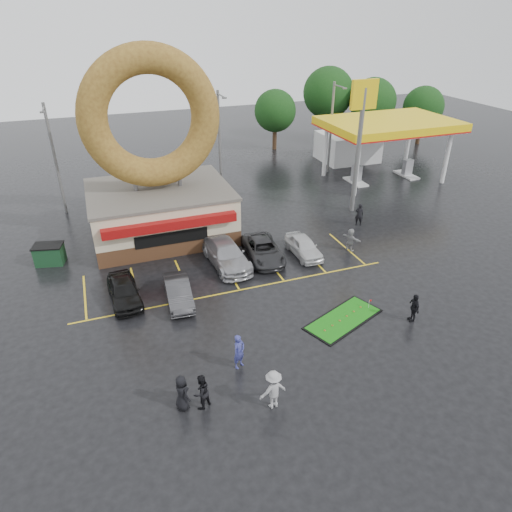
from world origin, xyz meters
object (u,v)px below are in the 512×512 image
object	(u,v)px
gas_station	(370,136)
streetlight_mid	(220,139)
car_white	(304,246)
dumpster	(50,255)
putting_green	(343,319)
shell_sign	(361,123)
person_blue	(239,351)
streetlight_right	(332,126)
streetlight_left	(55,157)
donut_shop	(157,178)
car_silver	(226,254)
car_dgrey	(178,292)
car_black	(124,291)
car_grey	(263,250)
person_cameraman	(414,308)

from	to	relation	value
gas_station	streetlight_mid	bearing A→B (deg)	-179.92
car_white	dumpster	size ratio (longest dim) A/B	2.17
streetlight_mid	putting_green	size ratio (longest dim) A/B	1.76
gas_station	shell_sign	world-z (taller)	shell_sign
person_blue	streetlight_right	bearing A→B (deg)	24.75
shell_sign	streetlight_left	distance (m)	24.46
donut_shop	car_white	xyz separation A→B (m)	(8.65, -6.79, -3.80)
car_silver	car_dgrey	bearing A→B (deg)	-143.58
dumpster	donut_shop	bearing A→B (deg)	26.99
streetlight_right	car_dgrey	xyz separation A→B (m)	(-19.76, -18.42, -4.12)
shell_sign	streetlight_right	world-z (taller)	shell_sign
car_black	car_dgrey	xyz separation A→B (m)	(2.98, -1.13, -0.05)
person_blue	car_grey	bearing A→B (deg)	33.70
car_silver	putting_green	xyz separation A→B (m)	(4.31, -8.22, -0.75)
putting_green	shell_sign	bearing A→B (deg)	57.70
gas_station	person_cameraman	world-z (taller)	gas_station
shell_sign	car_dgrey	xyz separation A→B (m)	(-16.76, -8.50, -6.72)
car_grey	car_white	world-z (taller)	car_grey
streetlight_right	car_dgrey	world-z (taller)	streetlight_right
person_blue	car_silver	bearing A→B (deg)	47.39
putting_green	person_cameraman	bearing A→B (deg)	-20.84
donut_shop	car_black	distance (m)	9.88
shell_sign	car_dgrey	distance (m)	19.95
gas_station	car_black	world-z (taller)	gas_station
dumpster	putting_green	distance (m)	19.90
gas_station	person_blue	bearing A→B (deg)	-132.75
person_cameraman	gas_station	bearing A→B (deg)	164.67
gas_station	streetlight_left	bearing A→B (deg)	-178.05
car_white	person_blue	bearing A→B (deg)	-130.41
car_grey	dumpster	bearing A→B (deg)	167.54
streetlight_left	gas_station	bearing A→B (deg)	1.95
streetlight_left	car_white	world-z (taller)	streetlight_left
donut_shop	car_silver	distance (m)	7.89
donut_shop	putting_green	world-z (taller)	donut_shop
car_dgrey	car_silver	bearing A→B (deg)	43.05
shell_sign	car_grey	world-z (taller)	shell_sign
shell_sign	dumpster	bearing A→B (deg)	-177.70
donut_shop	car_grey	xyz separation A→B (m)	(5.81, -6.31, -3.79)
streetlight_mid	car_white	xyz separation A→B (m)	(1.65, -14.73, -4.12)
car_dgrey	person_blue	size ratio (longest dim) A/B	2.19
streetlight_right	person_cameraman	bearing A→B (deg)	-107.83
streetlight_right	person_cameraman	size ratio (longest dim) A/B	5.32
car_dgrey	person_blue	xyz separation A→B (m)	(1.61, -6.52, 0.26)
putting_green	car_black	bearing A→B (deg)	151.50
streetlight_left	donut_shop	bearing A→B (deg)	-44.78
car_black	person_cameraman	bearing A→B (deg)	-29.88
car_dgrey	car_grey	world-z (taller)	car_grey
car_white	dumpster	distance (m)	17.33
person_blue	putting_green	size ratio (longest dim) A/B	0.36
car_silver	dumpster	xyz separation A→B (m)	(-11.17, 4.28, -0.14)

